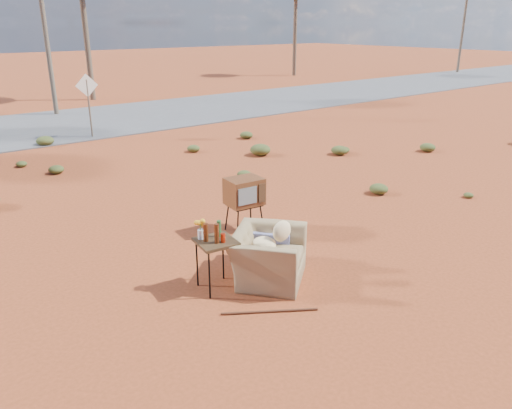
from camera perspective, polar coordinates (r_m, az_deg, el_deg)
ground at (r=7.95m, az=3.46°, el=-8.55°), size 140.00×140.00×0.00m
highway at (r=21.06m, az=-24.95°, el=7.85°), size 140.00×7.00×0.04m
armchair at (r=7.84m, az=1.39°, el=-4.94°), size 1.52×1.59×1.06m
tv_unit at (r=9.43m, az=-1.34°, el=1.41°), size 0.71×0.59×1.06m
side_table at (r=7.38m, az=-5.00°, el=-3.91°), size 0.62×0.62×1.10m
rusty_bar at (r=7.11m, az=1.56°, el=-12.12°), size 1.16×0.77×0.04m
road_sign at (r=18.40m, az=-18.68°, el=11.84°), size 0.78×0.06×2.19m
utility_pole_center at (r=23.65m, az=-23.17°, el=19.39°), size 1.40×0.20×8.00m
utility_pole_east at (r=44.84m, az=22.72°, el=19.04°), size 1.40×0.20×8.00m
scrub_patch at (r=10.97m, az=-15.33°, el=-0.20°), size 17.49×8.07×0.33m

